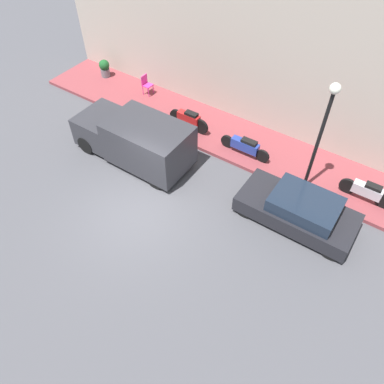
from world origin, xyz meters
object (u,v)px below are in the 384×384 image
(potted_plant, at_px, (105,68))
(streetlamp, at_px, (324,123))
(motorcycle_red, at_px, (189,119))
(delivery_van, at_px, (134,139))
(cafe_chair, at_px, (146,84))
(motorcycle_blue, at_px, (245,146))
(scooter_silver, at_px, (367,191))
(parked_car, at_px, (299,210))

(potted_plant, bearing_deg, streetlamp, -98.15)
(motorcycle_red, bearing_deg, delivery_van, 162.90)
(cafe_chair, bearing_deg, motorcycle_blue, -101.69)
(delivery_van, height_order, motorcycle_red, delivery_van)
(scooter_silver, bearing_deg, potted_plant, 85.50)
(streetlamp, bearing_deg, potted_plant, 81.85)
(scooter_silver, xyz_separation_m, streetlamp, (-0.57, 1.99, 2.40))
(parked_car, height_order, potted_plant, parked_car)
(streetlamp, distance_m, cafe_chair, 8.98)
(cafe_chair, bearing_deg, potted_plant, 88.76)
(parked_car, height_order, motorcycle_red, parked_car)
(parked_car, distance_m, motorcycle_blue, 3.56)
(parked_car, height_order, delivery_van, delivery_van)
(cafe_chair, bearing_deg, motorcycle_red, -109.11)
(motorcycle_blue, bearing_deg, scooter_silver, -87.09)
(potted_plant, distance_m, cafe_chair, 2.69)
(motorcycle_red, distance_m, streetlamp, 5.91)
(motorcycle_red, distance_m, potted_plant, 5.93)
(parked_car, height_order, cafe_chair, parked_car)
(delivery_van, xyz_separation_m, scooter_silver, (2.65, -8.17, -0.38))
(scooter_silver, bearing_deg, cafe_chair, 84.67)
(motorcycle_red, bearing_deg, streetlamp, -94.89)
(motorcycle_red, relative_size, scooter_silver, 1.01)
(motorcycle_blue, xyz_separation_m, potted_plant, (1.28, 8.57, 0.05))
(streetlamp, bearing_deg, cafe_chair, 79.72)
(parked_car, relative_size, motorcycle_red, 2.06)
(motorcycle_blue, relative_size, scooter_silver, 1.12)
(parked_car, height_order, scooter_silver, parked_car)
(motorcycle_blue, bearing_deg, motorcycle_red, 87.27)
(motorcycle_red, bearing_deg, potted_plant, 78.88)
(scooter_silver, height_order, cafe_chair, cafe_chair)
(delivery_van, distance_m, cafe_chair, 4.34)
(motorcycle_blue, bearing_deg, parked_car, -122.10)
(delivery_van, height_order, cafe_chair, delivery_van)
(parked_car, height_order, motorcycle_blue, parked_car)
(delivery_van, bearing_deg, potted_plant, 53.80)
(scooter_silver, xyz_separation_m, cafe_chair, (0.98, 10.52, 0.10))
(potted_plant, xyz_separation_m, cafe_chair, (-0.06, -2.68, 0.07))
(delivery_van, height_order, scooter_silver, delivery_van)
(delivery_van, distance_m, potted_plant, 6.25)
(parked_car, height_order, streetlamp, streetlamp)
(motorcycle_blue, height_order, cafe_chair, cafe_chair)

